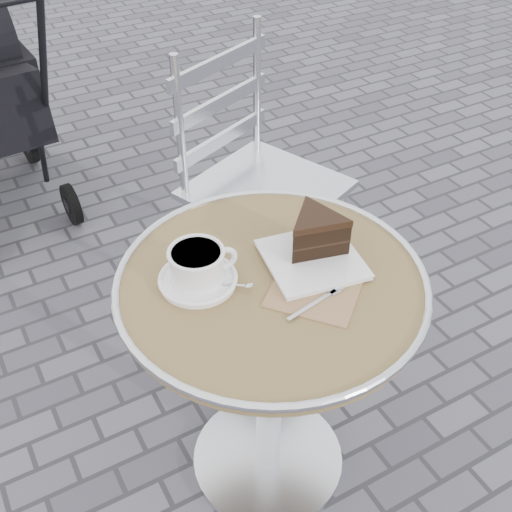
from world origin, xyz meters
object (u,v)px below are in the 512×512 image
cappuccino_set (198,268)px  cake_plate_set (315,239)px  cafe_table (270,330)px  bistro_chair (241,153)px

cappuccino_set → cake_plate_set: bearing=-3.4°
cafe_table → bistro_chair: (0.30, 0.70, 0.04)m
cake_plate_set → bistro_chair: (0.17, 0.68, -0.17)m
cappuccino_set → cake_plate_set: (0.28, -0.05, 0.01)m
cafe_table → bistro_chair: bistro_chair is taller
cappuccino_set → cake_plate_set: cake_plate_set is taller
cake_plate_set → bistro_chair: bistro_chair is taller
cafe_table → cake_plate_set: 0.25m
cake_plate_set → cappuccino_set: bearing=178.9°
cafe_table → cappuccino_set: 0.26m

